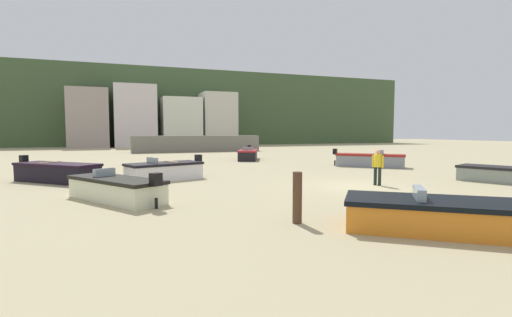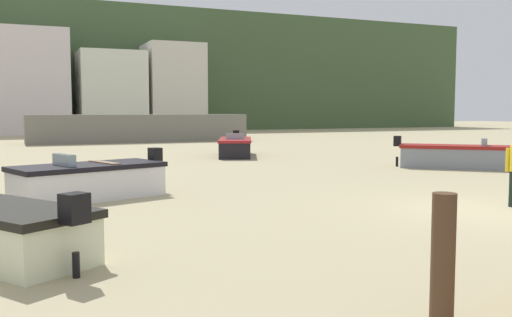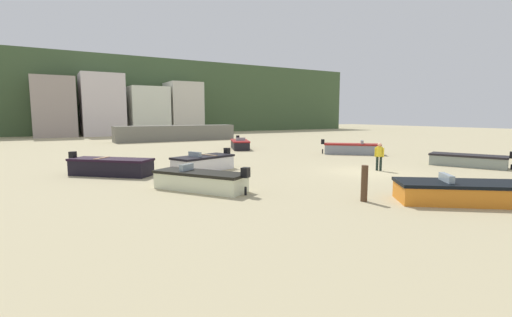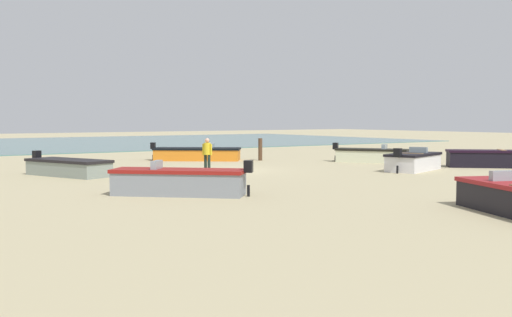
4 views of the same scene
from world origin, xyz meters
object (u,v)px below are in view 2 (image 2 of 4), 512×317
object	(u,v)px
boat_black_0	(235,147)
mooring_post_near_water	(443,258)
boat_grey_2	(461,157)
boat_white_4	(89,181)

from	to	relation	value
boat_black_0	mooring_post_near_water	xyz separation A→B (m)	(-5.79, -20.87, 0.24)
boat_black_0	mooring_post_near_water	bearing A→B (deg)	96.77
boat_black_0	mooring_post_near_water	distance (m)	21.66
boat_grey_2	mooring_post_near_water	world-z (taller)	mooring_post_near_water
boat_black_0	boat_white_4	bearing A→B (deg)	75.44
boat_black_0	boat_grey_2	xyz separation A→B (m)	(5.76, -8.80, 0.01)
boat_white_4	mooring_post_near_water	xyz separation A→B (m)	(2.31, -10.05, 0.23)
mooring_post_near_water	boat_black_0	bearing A→B (deg)	74.49
boat_grey_2	boat_white_4	distance (m)	14.01
boat_white_4	mooring_post_near_water	distance (m)	10.32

